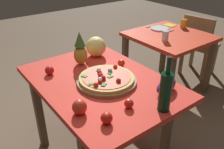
% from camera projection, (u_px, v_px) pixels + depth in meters
% --- Properties ---
extents(display_table, '(1.22, 0.87, 0.73)m').
position_uv_depth(display_table, '(100.00, 90.00, 1.84)').
color(display_table, brown).
rests_on(display_table, ground_plane).
extents(background_table, '(0.84, 0.82, 0.73)m').
position_uv_depth(background_table, '(169.00, 44.00, 2.77)').
color(background_table, brown).
rests_on(background_table, ground_plane).
extents(dining_chair, '(0.46, 0.46, 0.85)m').
position_uv_depth(dining_chair, '(199.00, 43.00, 3.17)').
color(dining_chair, olive).
rests_on(dining_chair, ground_plane).
extents(pizza_board, '(0.45, 0.45, 0.02)m').
position_uv_depth(pizza_board, '(107.00, 81.00, 1.76)').
color(pizza_board, olive).
rests_on(pizza_board, display_table).
extents(pizza, '(0.41, 0.41, 0.06)m').
position_uv_depth(pizza, '(106.00, 78.00, 1.75)').
color(pizza, tan).
rests_on(pizza, pizza_board).
extents(wine_bottle, '(0.08, 0.08, 0.36)m').
position_uv_depth(wine_bottle, '(165.00, 91.00, 1.41)').
color(wine_bottle, black).
rests_on(wine_bottle, display_table).
extents(pineapple_left, '(0.11, 0.11, 0.29)m').
position_uv_depth(pineapple_left, '(80.00, 50.00, 1.98)').
color(pineapple_left, '#AF8B2F').
rests_on(pineapple_left, display_table).
extents(melon, '(0.18, 0.18, 0.18)m').
position_uv_depth(melon, '(96.00, 47.00, 2.15)').
color(melon, '#E8CF6F').
rests_on(melon, display_table).
extents(bell_pepper, '(0.09, 0.09, 0.10)m').
position_uv_depth(bell_pepper, '(80.00, 107.00, 1.42)').
color(bell_pepper, red).
rests_on(bell_pepper, display_table).
extents(eggplant, '(0.12, 0.21, 0.09)m').
position_uv_depth(eggplant, '(166.00, 86.00, 1.64)').
color(eggplant, '#52244F').
rests_on(eggplant, display_table).
extents(tomato_at_corner, '(0.07, 0.07, 0.07)m').
position_uv_depth(tomato_at_corner, '(107.00, 118.00, 1.35)').
color(tomato_at_corner, red).
rests_on(tomato_at_corner, display_table).
extents(tomato_by_bottle, '(0.06, 0.06, 0.06)m').
position_uv_depth(tomato_by_bottle, '(121.00, 63.00, 1.99)').
color(tomato_by_bottle, red).
rests_on(tomato_by_bottle, display_table).
extents(tomato_beside_pepper, '(0.07, 0.07, 0.07)m').
position_uv_depth(tomato_beside_pepper, '(49.00, 70.00, 1.86)').
color(tomato_beside_pepper, red).
rests_on(tomato_beside_pepper, display_table).
extents(tomato_near_board, '(0.06, 0.06, 0.06)m').
position_uv_depth(tomato_near_board, '(129.00, 103.00, 1.48)').
color(tomato_near_board, red).
rests_on(tomato_near_board, display_table).
extents(drinking_glass_juice, '(0.08, 0.08, 0.10)m').
position_uv_depth(drinking_glass_juice, '(184.00, 24.00, 2.92)').
color(drinking_glass_juice, orange).
rests_on(drinking_glass_juice, background_table).
extents(drinking_glass_water, '(0.07, 0.07, 0.11)m').
position_uv_depth(drinking_glass_water, '(165.00, 36.00, 2.51)').
color(drinking_glass_water, silver).
rests_on(drinking_glass_water, background_table).
extents(dinner_plate, '(0.22, 0.22, 0.02)m').
position_uv_depth(dinner_plate, '(160.00, 28.00, 2.89)').
color(dinner_plate, white).
rests_on(dinner_plate, background_table).
extents(fork_utensil, '(0.02, 0.18, 0.01)m').
position_uv_depth(fork_utensil, '(151.00, 26.00, 2.99)').
color(fork_utensil, silver).
rests_on(fork_utensil, background_table).
extents(knife_utensil, '(0.02, 0.18, 0.01)m').
position_uv_depth(knife_utensil, '(168.00, 32.00, 2.79)').
color(knife_utensil, silver).
rests_on(knife_utensil, background_table).
extents(napkin_folded, '(0.15, 0.13, 0.01)m').
position_uv_depth(napkin_folded, '(170.00, 25.00, 3.03)').
color(napkin_folded, yellow).
rests_on(napkin_folded, background_table).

